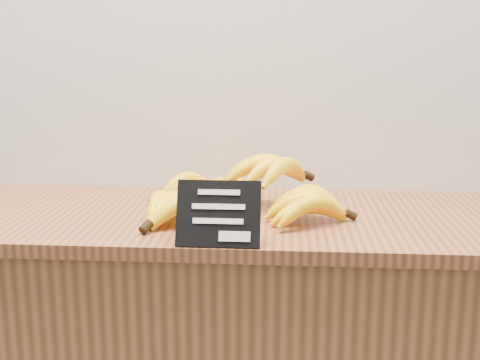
# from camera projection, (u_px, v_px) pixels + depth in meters

# --- Properties ---
(counter_top) EXTENTS (1.39, 0.54, 0.03)m
(counter_top) POSITION_uv_depth(u_px,v_px,m) (242.00, 218.00, 1.43)
(counter_top) COLOR #97552E
(counter_top) RESTS_ON counter
(chalkboard_sign) EXTENTS (0.17, 0.06, 0.13)m
(chalkboard_sign) POSITION_uv_depth(u_px,v_px,m) (218.00, 214.00, 1.19)
(chalkboard_sign) COLOR black
(chalkboard_sign) RESTS_ON counter_top
(banana_pile) EXTENTS (0.54, 0.39, 0.13)m
(banana_pile) POSITION_uv_depth(u_px,v_px,m) (233.00, 193.00, 1.42)
(banana_pile) COLOR yellow
(banana_pile) RESTS_ON counter_top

